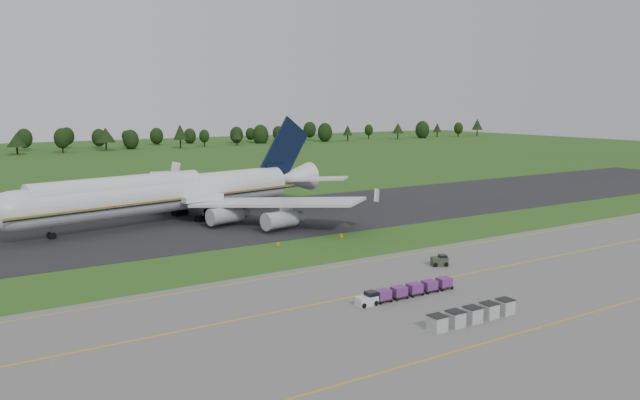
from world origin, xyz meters
TOP-DOWN VIEW (x-y plane):
  - ground at (0.00, 0.00)m, footprint 600.00×600.00m
  - apron at (0.00, -34.00)m, footprint 300.00×52.00m
  - taxiway at (0.00, 28.00)m, footprint 300.00×40.00m
  - apron_markings at (0.00, -26.98)m, footprint 300.00×30.20m
  - tree_line at (-9.23, 219.36)m, footprint 527.08×21.56m
  - aircraft at (-11.63, 33.87)m, footprint 68.77×65.49m
  - baggage_train at (-4.22, -25.33)m, footprint 13.59×1.44m
  - utility_cart at (8.82, -17.00)m, footprint 2.54×2.12m
  - uld_row at (-3.59, -35.31)m, footprint 11.21×1.61m
  - edge_markers at (1.56, 5.17)m, footprint 12.45×0.30m

SIDE VIEW (x-z plane):
  - ground at x=0.00m, z-range 0.00..0.00m
  - apron at x=0.00m, z-range 0.00..0.06m
  - taxiway at x=0.00m, z-range 0.00..0.08m
  - apron_markings at x=0.00m, z-range 0.06..0.07m
  - edge_markers at x=1.56m, z-range -0.03..0.57m
  - utility_cart at x=8.82m, z-range 0.05..1.25m
  - baggage_train at x=-4.22m, z-range 0.11..1.50m
  - uld_row at x=-3.59m, z-range 0.06..1.65m
  - aircraft at x=-11.63m, z-range -4.13..15.12m
  - tree_line at x=-9.23m, z-range 0.16..11.84m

